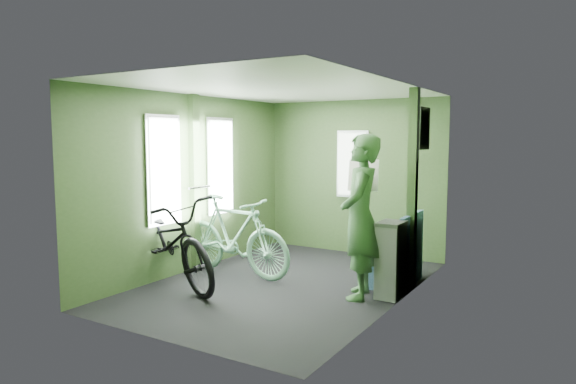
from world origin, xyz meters
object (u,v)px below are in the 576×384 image
at_px(bicycle_black, 172,285).
at_px(bicycle_mint, 234,275).
at_px(passenger, 360,216).
at_px(waste_box, 391,260).
at_px(bench_seat, 397,263).

height_order(bicycle_black, bicycle_mint, bicycle_black).
height_order(bicycle_mint, passenger, passenger).
bearing_deg(waste_box, bench_seat, 102.02).
height_order(bicycle_mint, bench_seat, bench_seat).
distance_m(bicycle_mint, passenger, 1.94).
xyz_separation_m(bicycle_black, bench_seat, (2.26, 1.45, 0.25)).
bearing_deg(bicycle_black, waste_box, -46.43).
relative_size(bicycle_black, bicycle_mint, 1.19).
bearing_deg(bicycle_mint, bench_seat, -65.77).
xyz_separation_m(bicycle_mint, waste_box, (2.01, 0.17, 0.42)).
relative_size(waste_box, bench_seat, 0.98).
relative_size(bicycle_black, bench_seat, 2.37).
bearing_deg(waste_box, bicycle_black, -159.31).
xyz_separation_m(bicycle_black, waste_box, (2.38, 0.90, 0.42)).
bearing_deg(waste_box, passenger, -149.21).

